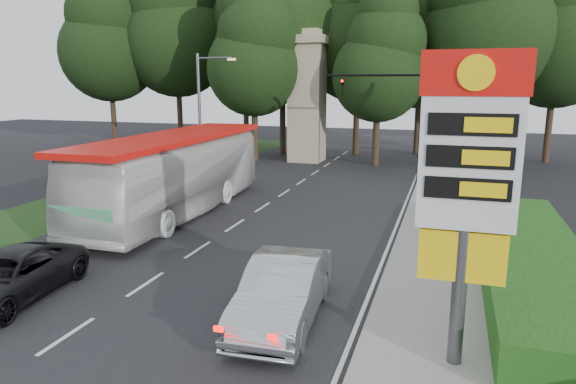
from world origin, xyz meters
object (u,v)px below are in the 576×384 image
(traffic_signal_mast, at_px, (400,107))
(streetlight_signs, at_px, (202,109))
(sedan_silver, at_px, (283,290))
(suv_charcoal, at_px, (8,277))
(transit_bus, at_px, (175,175))
(gas_station_pylon, at_px, (468,170))
(monument, at_px, (307,96))

(traffic_signal_mast, xyz_separation_m, streetlight_signs, (-12.67, -1.99, -0.23))
(sedan_silver, bearing_deg, suv_charcoal, -175.87)
(transit_bus, xyz_separation_m, sedan_silver, (8.36, -9.14, -1.05))
(streetlight_signs, height_order, suv_charcoal, streetlight_signs)
(traffic_signal_mast, bearing_deg, suv_charcoal, -111.69)
(gas_station_pylon, xyz_separation_m, monument, (-11.20, 28.01, 0.66))
(streetlight_signs, xyz_separation_m, monument, (4.99, 7.99, 0.67))
(monument, height_order, suv_charcoal, monument)
(streetlight_signs, distance_m, suv_charcoal, 20.87)
(streetlight_signs, height_order, monument, monument)
(streetlight_signs, relative_size, monument, 0.80)
(gas_station_pylon, bearing_deg, streetlight_signs, 128.96)
(gas_station_pylon, height_order, transit_bus, gas_station_pylon)
(sedan_silver, bearing_deg, streetlight_signs, 117.84)
(streetlight_signs, bearing_deg, suv_charcoal, -79.18)
(sedan_silver, bearing_deg, transit_bus, 128.35)
(gas_station_pylon, bearing_deg, transit_bus, 141.39)
(traffic_signal_mast, height_order, transit_bus, traffic_signal_mast)
(traffic_signal_mast, bearing_deg, transit_bus, -127.74)
(traffic_signal_mast, relative_size, streetlight_signs, 0.90)
(traffic_signal_mast, bearing_deg, sedan_silver, -92.24)
(monument, relative_size, suv_charcoal, 1.97)
(sedan_silver, xyz_separation_m, suv_charcoal, (-7.99, -1.15, -0.14))
(monument, bearing_deg, suv_charcoal, -92.30)
(gas_station_pylon, bearing_deg, sedan_silver, 167.04)
(suv_charcoal, bearing_deg, gas_station_pylon, -5.27)
(gas_station_pylon, relative_size, monument, 0.68)
(gas_station_pylon, distance_m, suv_charcoal, 12.89)
(transit_bus, bearing_deg, streetlight_signs, 107.90)
(gas_station_pylon, distance_m, monument, 30.17)
(suv_charcoal, bearing_deg, sedan_silver, 2.22)
(traffic_signal_mast, height_order, monument, monument)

